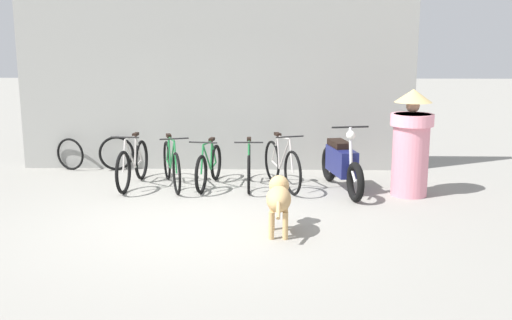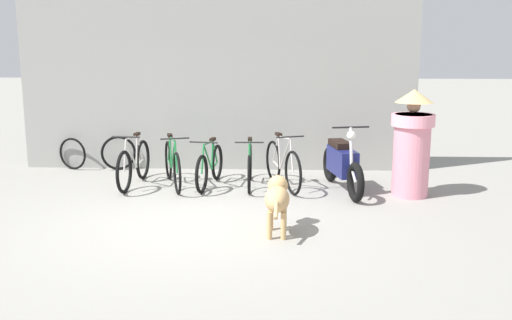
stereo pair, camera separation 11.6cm
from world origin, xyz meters
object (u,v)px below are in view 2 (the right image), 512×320
(bicycle_0, at_px, (134,164))
(stray_dog, at_px, (277,197))
(person_in_robes, at_px, (412,143))
(spare_tire_left, at_px, (73,154))
(spare_tire_right, at_px, (118,153))
(bicycle_4, at_px, (283,165))
(bicycle_1, at_px, (172,165))
(bicycle_2, at_px, (210,167))
(bicycle_3, at_px, (250,166))
(motorcycle, at_px, (342,164))

(bicycle_0, height_order, stray_dog, bicycle_0)
(person_in_robes, height_order, spare_tire_left, person_in_robes)
(spare_tire_right, bearing_deg, bicycle_4, -22.00)
(bicycle_1, distance_m, bicycle_2, 0.62)
(stray_dog, bearing_deg, spare_tire_right, 41.04)
(bicycle_0, bearing_deg, bicycle_1, 93.45)
(bicycle_3, height_order, stray_dog, bicycle_3)
(stray_dog, relative_size, spare_tire_left, 1.79)
(bicycle_2, relative_size, spare_tire_right, 2.41)
(bicycle_0, distance_m, bicycle_2, 1.27)
(bicycle_2, relative_size, stray_dog, 1.45)
(motorcycle, distance_m, person_in_robes, 1.14)
(bicycle_1, relative_size, bicycle_2, 1.07)
(person_in_robes, bearing_deg, motorcycle, -48.92)
(bicycle_4, bearing_deg, motorcycle, 60.50)
(bicycle_4, xyz_separation_m, spare_tire_left, (-3.94, 1.25, -0.08))
(spare_tire_right, bearing_deg, bicycle_0, -63.92)
(motorcycle, relative_size, spare_tire_right, 3.02)
(spare_tire_right, bearing_deg, person_in_robes, -18.21)
(motorcycle, distance_m, stray_dog, 2.40)
(bicycle_1, height_order, bicycle_3, bicycle_1)
(bicycle_1, height_order, stray_dog, bicycle_1)
(bicycle_1, xyz_separation_m, bicycle_4, (1.83, -0.03, 0.01))
(bicycle_0, xyz_separation_m, spare_tire_right, (-0.59, 1.20, -0.04))
(motorcycle, relative_size, spare_tire_left, 3.24)
(bicycle_3, distance_m, stray_dog, 2.47)
(bicycle_3, distance_m, bicycle_4, 0.55)
(person_in_robes, relative_size, spare_tire_left, 2.76)
(bicycle_0, relative_size, motorcycle, 0.86)
(spare_tire_left, bearing_deg, bicycle_1, -29.96)
(bicycle_2, distance_m, stray_dog, 2.66)
(spare_tire_right, bearing_deg, bicycle_1, -44.36)
(bicycle_4, distance_m, spare_tire_left, 4.13)
(bicycle_0, xyz_separation_m, motorcycle, (3.43, -0.20, 0.08))
(spare_tire_left, bearing_deg, bicycle_2, -23.48)
(bicycle_3, xyz_separation_m, stray_dog, (0.48, -2.42, 0.12))
(spare_tire_left, height_order, spare_tire_right, spare_tire_right)
(bicycle_3, relative_size, spare_tire_left, 2.68)
(stray_dog, relative_size, person_in_robes, 0.65)
(bicycle_1, relative_size, bicycle_4, 1.05)
(motorcycle, height_order, spare_tire_right, motorcycle)
(bicycle_0, distance_m, bicycle_4, 2.48)
(bicycle_4, bearing_deg, bicycle_3, -118.04)
(bicycle_1, bearing_deg, bicycle_4, 71.08)
(stray_dog, height_order, spare_tire_right, stray_dog)
(bicycle_2, bearing_deg, bicycle_3, 100.58)
(bicycle_3, distance_m, motorcycle, 1.52)
(bicycle_2, xyz_separation_m, stray_dog, (1.14, -2.40, 0.13))
(bicycle_0, xyz_separation_m, bicycle_1, (0.65, -0.01, -0.00))
(bicycle_2, relative_size, person_in_robes, 0.94)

